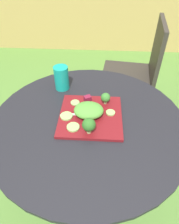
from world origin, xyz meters
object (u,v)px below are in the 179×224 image
object	(u,v)px
patio_chair	(140,67)
fork	(80,114)
salad_plate	(91,116)
drinking_glass	(62,79)

from	to	relation	value
patio_chair	fork	bearing A→B (deg)	-115.71
patio_chair	salad_plate	bearing A→B (deg)	-113.04
drinking_glass	fork	distance (m)	0.25
salad_plate	drinking_glass	distance (m)	0.28
salad_plate	patio_chair	bearing A→B (deg)	66.96
fork	patio_chair	bearing A→B (deg)	64.29
patio_chair	salad_plate	distance (m)	0.95
drinking_glass	salad_plate	bearing A→B (deg)	-53.19
patio_chair	salad_plate	xyz separation A→B (m)	(-0.36, -0.85, 0.22)
salad_plate	fork	distance (m)	0.05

